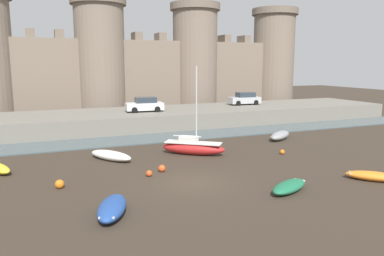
# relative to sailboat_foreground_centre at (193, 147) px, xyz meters

# --- Properties ---
(ground_plane) EXTENTS (160.00, 160.00, 0.00)m
(ground_plane) POSITION_rel_sailboat_foreground_centre_xyz_m (-2.76, -6.65, -0.60)
(ground_plane) COLOR #382D23
(water_channel) EXTENTS (80.00, 4.50, 0.10)m
(water_channel) POSITION_rel_sailboat_foreground_centre_xyz_m (-2.76, 7.20, -0.55)
(water_channel) COLOR #47565B
(water_channel) RESTS_ON ground
(quay_road) EXTENTS (68.08, 10.00, 1.79)m
(quay_road) POSITION_rel_sailboat_foreground_centre_xyz_m (-2.76, 14.45, 0.30)
(quay_road) COLOR slate
(quay_road) RESTS_ON ground
(castle) EXTENTS (63.45, 7.37, 18.79)m
(castle) POSITION_rel_sailboat_foreground_centre_xyz_m (-2.76, 26.09, 6.52)
(castle) COLOR #7A6B5B
(castle) RESTS_ON ground
(sailboat_foreground_centre) EXTENTS (4.81, 4.16, 6.91)m
(sailboat_foreground_centre) POSITION_rel_sailboat_foreground_centre_xyz_m (0.00, 0.00, 0.00)
(sailboat_foreground_centre) COLOR red
(sailboat_foreground_centre) RESTS_ON ground
(rowboat_foreground_right) EXTENTS (3.27, 2.37, 0.58)m
(rowboat_foreground_right) POSITION_rel_sailboat_foreground_centre_xyz_m (1.62, -10.07, -0.29)
(rowboat_foreground_right) COLOR #1E6B47
(rowboat_foreground_right) RESTS_ON ground
(rowboat_midflat_right) EXTENTS (2.99, 2.99, 0.57)m
(rowboat_midflat_right) POSITION_rel_sailboat_foreground_centre_xyz_m (7.60, -10.43, -0.30)
(rowboat_midflat_right) COLOR orange
(rowboat_midflat_right) RESTS_ON ground
(rowboat_midflat_left) EXTENTS (2.33, 3.49, 0.74)m
(rowboat_midflat_left) POSITION_rel_sailboat_foreground_centre_xyz_m (-8.16, -9.64, -0.21)
(rowboat_midflat_left) COLOR #234793
(rowboat_midflat_left) RESTS_ON ground
(rowboat_midflat_centre) EXTENTS (3.72, 3.13, 0.77)m
(rowboat_midflat_centre) POSITION_rel_sailboat_foreground_centre_xyz_m (9.91, 2.35, -0.20)
(rowboat_midflat_centre) COLOR gray
(rowboat_midflat_centre) RESTS_ON ground
(rowboat_foreground_left) EXTENTS (3.17, 3.91, 0.69)m
(rowboat_foreground_left) POSITION_rel_sailboat_foreground_centre_xyz_m (-6.30, 0.76, -0.24)
(rowboat_foreground_left) COLOR silver
(rowboat_foreground_left) RESTS_ON ground
(mooring_buoy_near_shore) EXTENTS (0.37, 0.37, 0.37)m
(mooring_buoy_near_shore) POSITION_rel_sailboat_foreground_centre_xyz_m (6.56, -2.63, -0.41)
(mooring_buoy_near_shore) COLOR orange
(mooring_buoy_near_shore) RESTS_ON ground
(mooring_buoy_off_centre) EXTENTS (0.47, 0.47, 0.47)m
(mooring_buoy_off_centre) POSITION_rel_sailboat_foreground_centre_xyz_m (-3.76, -3.64, -0.36)
(mooring_buoy_off_centre) COLOR #E04C1E
(mooring_buoy_off_centre) RESTS_ON ground
(mooring_buoy_near_channel) EXTENTS (0.40, 0.40, 0.40)m
(mooring_buoy_near_channel) POSITION_rel_sailboat_foreground_centre_xyz_m (-4.82, -4.31, -0.40)
(mooring_buoy_near_channel) COLOR #E04C1E
(mooring_buoy_near_channel) RESTS_ON ground
(mooring_buoy_mid_mud) EXTENTS (0.51, 0.51, 0.51)m
(mooring_buoy_mid_mud) POSITION_rel_sailboat_foreground_centre_xyz_m (-10.21, -4.58, -0.34)
(mooring_buoy_mid_mud) COLOR orange
(mooring_buoy_mid_mud) RESTS_ON ground
(car_quay_centre_east) EXTENTS (4.20, 2.07, 1.62)m
(car_quay_centre_east) POSITION_rel_sailboat_foreground_centre_xyz_m (13.91, 15.79, 1.97)
(car_quay_centre_east) COLOR #B2B5B7
(car_quay_centre_east) RESTS_ON quay_road
(car_quay_east) EXTENTS (4.20, 2.07, 1.62)m
(car_quay_east) POSITION_rel_sailboat_foreground_centre_xyz_m (-0.06, 13.76, 1.97)
(car_quay_east) COLOR silver
(car_quay_east) RESTS_ON quay_road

